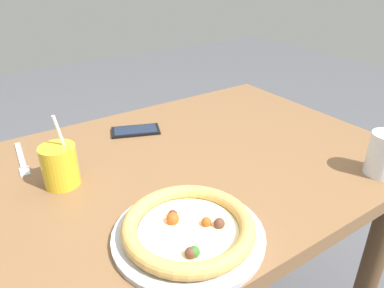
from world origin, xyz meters
TOP-DOWN VIEW (x-y plane):
  - dining_table at (0.00, 0.00)m, footprint 1.11×0.82m
  - pizza_near at (-0.20, -0.26)m, footprint 0.30×0.30m
  - drink_cup_colored at (-0.34, 0.08)m, footprint 0.09×0.09m
  - water_cup_clear at (0.34, -0.33)m, footprint 0.08×0.08m
  - fork at (-0.40, 0.26)m, footprint 0.04×0.20m
  - cell_phone at (-0.06, 0.24)m, footprint 0.17×0.12m

SIDE VIEW (x-z plane):
  - dining_table at x=0.00m, z-range 0.25..1.00m
  - fork at x=-0.40m, z-range 0.75..0.75m
  - cell_phone at x=-0.06m, z-range 0.75..0.76m
  - pizza_near at x=-0.20m, z-range 0.75..0.79m
  - drink_cup_colored at x=-0.34m, z-range 0.71..0.89m
  - water_cup_clear at x=0.34m, z-range 0.75..0.86m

